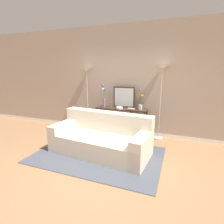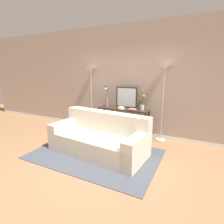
{
  "view_description": "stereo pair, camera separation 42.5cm",
  "coord_description": "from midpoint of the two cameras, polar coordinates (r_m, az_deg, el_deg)",
  "views": [
    {
      "loc": [
        1.36,
        -2.69,
        1.82
      ],
      "look_at": [
        -0.15,
        1.24,
        0.82
      ],
      "focal_mm": 28.34,
      "sensor_mm": 36.0,
      "label": 1
    },
    {
      "loc": [
        1.75,
        -2.52,
        1.82
      ],
      "look_at": [
        -0.15,
        1.24,
        0.82
      ],
      "focal_mm": 28.34,
      "sensor_mm": 36.0,
      "label": 2
    }
  ],
  "objects": [
    {
      "name": "area_rug",
      "position": [
        4.02,
        -2.32,
        -13.44
      ],
      "size": [
        2.72,
        1.79,
        0.01
      ],
      "color": "#474C56",
      "rests_on": "ground"
    },
    {
      "name": "vase_tall_flowers",
      "position": [
        5.06,
        0.65,
        5.11
      ],
      "size": [
        0.11,
        0.12,
        0.64
      ],
      "color": "gray",
      "rests_on": "console_table"
    },
    {
      "name": "vase_short_flowers",
      "position": [
        4.71,
        12.36,
        2.82
      ],
      "size": [
        0.13,
        0.11,
        0.56
      ],
      "color": "silver",
      "rests_on": "console_table"
    },
    {
      "name": "back_wall",
      "position": [
        5.09,
        9.16,
        9.81
      ],
      "size": [
        12.0,
        0.15,
        3.04
      ],
      "color": "white",
      "rests_on": "ground"
    },
    {
      "name": "console_table",
      "position": [
        4.93,
        6.08,
        -1.62
      ],
      "size": [
        1.41,
        0.35,
        0.79
      ],
      "color": "#382619",
      "rests_on": "ground"
    },
    {
      "name": "ground_plane",
      "position": [
        3.54,
        -3.55,
        -17.73
      ],
      "size": [
        16.0,
        16.0,
        0.02
      ],
      "primitive_type": "cube",
      "color": "#936B47"
    },
    {
      "name": "book_stack",
      "position": [
        4.68,
        9.17,
        0.76
      ],
      "size": [
        0.2,
        0.15,
        0.04
      ],
      "color": "#6B3360",
      "rests_on": "console_table"
    },
    {
      "name": "floor_lamp_left",
      "position": [
        5.4,
        -4.54,
        9.68
      ],
      "size": [
        0.28,
        0.28,
        1.88
      ],
      "color": "#B7B2A8",
      "rests_on": "ground"
    },
    {
      "name": "floor_lamp_right",
      "position": [
        4.66,
        19.0,
        9.05
      ],
      "size": [
        0.28,
        0.28,
        1.94
      ],
      "color": "#B7B2A8",
      "rests_on": "ground"
    },
    {
      "name": "book_row_under_console",
      "position": [
        5.24,
        1.57,
        -6.31
      ],
      "size": [
        0.32,
        0.18,
        0.13
      ],
      "color": "gold",
      "rests_on": "ground"
    },
    {
      "name": "wall_mirror",
      "position": [
        4.95,
        7.14,
        4.68
      ],
      "size": [
        0.61,
        0.02,
        0.58
      ],
      "color": "#382619",
      "rests_on": "console_table"
    },
    {
      "name": "fruit_bowl",
      "position": [
        4.78,
        5.53,
        1.26
      ],
      "size": [
        0.18,
        0.18,
        0.06
      ],
      "color": "silver",
      "rests_on": "console_table"
    },
    {
      "name": "couch",
      "position": [
        4.02,
        -1.14,
        -8.67
      ],
      "size": [
        2.25,
        1.15,
        0.88
      ],
      "color": "beige",
      "rests_on": "ground"
    }
  ]
}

